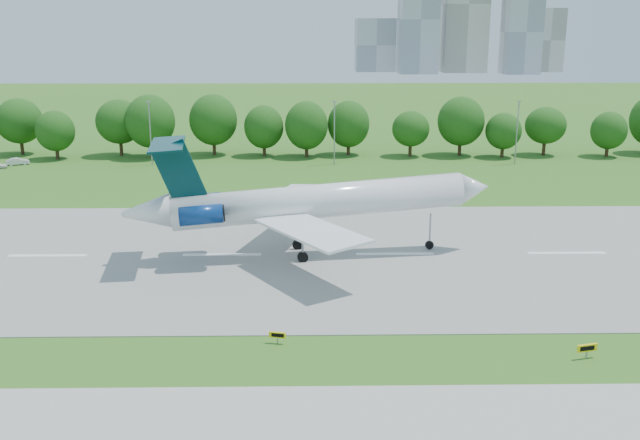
% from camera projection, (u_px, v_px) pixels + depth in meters
% --- Properties ---
extents(ground, '(600.00, 600.00, 0.00)m').
position_uv_depth(ground, '(186.00, 349.00, 57.90)').
color(ground, '#2E681B').
rests_on(ground, ground).
extents(runway, '(400.00, 45.00, 0.08)m').
position_uv_depth(runway, '(222.00, 255.00, 82.04)').
color(runway, gray).
rests_on(runway, ground).
extents(tree_line, '(288.40, 8.40, 10.40)m').
position_uv_depth(tree_line, '(259.00, 126.00, 145.17)').
color(tree_line, '#382314').
rests_on(tree_line, ground).
extents(light_poles, '(175.90, 0.25, 12.19)m').
position_uv_depth(light_poles, '(243.00, 132.00, 135.43)').
color(light_poles, gray).
rests_on(light_poles, ground).
extents(skyline, '(127.00, 52.00, 80.00)m').
position_uv_depth(skyline, '(457.00, 21.00, 428.95)').
color(skyline, '#B2B2B7').
rests_on(skyline, ground).
extents(airliner, '(42.09, 30.38, 13.86)m').
position_uv_depth(airliner, '(301.00, 201.00, 80.26)').
color(airliner, white).
rests_on(airliner, ground).
extents(taxi_sign_centre, '(1.43, 0.46, 1.01)m').
position_uv_depth(taxi_sign_centre, '(277.00, 335.00, 58.84)').
color(taxi_sign_centre, gray).
rests_on(taxi_sign_centre, ground).
extents(taxi_sign_right, '(1.70, 0.60, 1.20)m').
position_uv_depth(taxi_sign_right, '(587.00, 348.00, 56.10)').
color(taxi_sign_right, gray).
rests_on(taxi_sign_right, ground).
extents(service_vehicle_a, '(4.40, 3.01, 1.37)m').
position_uv_depth(service_vehicle_a, '(18.00, 161.00, 136.89)').
color(service_vehicle_a, silver).
rests_on(service_vehicle_a, ground).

